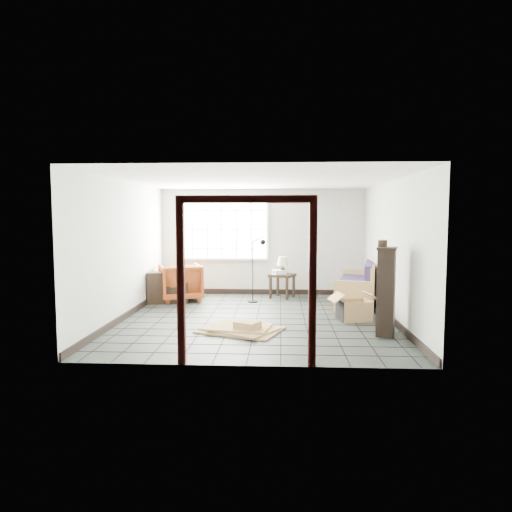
# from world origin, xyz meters

# --- Properties ---
(ground) EXTENTS (5.50, 5.50, 0.00)m
(ground) POSITION_xyz_m (0.00, 0.00, 0.00)
(ground) COLOR black
(ground) RESTS_ON ground
(room_shell) EXTENTS (5.02, 5.52, 2.61)m
(room_shell) POSITION_xyz_m (0.00, 0.03, 1.68)
(room_shell) COLOR #A8ACA5
(room_shell) RESTS_ON ground
(window_panel) EXTENTS (2.32, 0.08, 1.52)m
(window_panel) POSITION_xyz_m (-1.00, 2.70, 1.60)
(window_panel) COLOR silver
(window_panel) RESTS_ON ground
(doorway_trim) EXTENTS (1.80, 0.08, 2.20)m
(doorway_trim) POSITION_xyz_m (0.00, -2.70, 1.38)
(doorway_trim) COLOR #390F0C
(doorway_trim) RESTS_ON ground
(futon_sofa) EXTENTS (1.23, 2.22, 0.93)m
(futon_sofa) POSITION_xyz_m (2.21, 1.68, 0.34)
(futon_sofa) COLOR #A47C4A
(futon_sofa) RESTS_ON ground
(armchair) EXTENTS (1.15, 1.12, 0.93)m
(armchair) POSITION_xyz_m (-1.85, 1.77, 0.46)
(armchair) COLOR brown
(armchair) RESTS_ON ground
(side_table) EXTENTS (0.69, 0.69, 0.57)m
(side_table) POSITION_xyz_m (0.49, 2.22, 0.47)
(side_table) COLOR black
(side_table) RESTS_ON ground
(table_lamp) EXTENTS (0.27, 0.27, 0.41)m
(table_lamp) POSITION_xyz_m (0.50, 2.19, 0.86)
(table_lamp) COLOR black
(table_lamp) RESTS_ON side_table
(projector) EXTENTS (0.35, 0.32, 0.10)m
(projector) POSITION_xyz_m (0.42, 2.17, 0.62)
(projector) COLOR silver
(projector) RESTS_ON side_table
(floor_lamp) EXTENTS (0.45, 0.29, 1.48)m
(floor_lamp) POSITION_xyz_m (-0.07, 1.64, 0.79)
(floor_lamp) COLOR black
(floor_lamp) RESTS_ON ground
(console_shelf) EXTENTS (0.95, 0.55, 0.70)m
(console_shelf) POSITION_xyz_m (-2.07, 1.48, 0.35)
(console_shelf) COLOR black
(console_shelf) RESTS_ON ground
(tall_shelf) EXTENTS (0.41, 0.46, 1.44)m
(tall_shelf) POSITION_xyz_m (2.15, -1.11, 0.73)
(tall_shelf) COLOR black
(tall_shelf) RESTS_ON ground
(pot) EXTENTS (0.15, 0.15, 0.11)m
(pot) POSITION_xyz_m (2.09, -1.03, 1.49)
(pot) COLOR black
(pot) RESTS_ON tall_shelf
(open_box) EXTENTS (0.99, 0.62, 0.52)m
(open_box) POSITION_xyz_m (1.82, -0.03, 0.19)
(open_box) COLOR #A1894E
(open_box) RESTS_ON ground
(cardboard_pile) EXTENTS (1.55, 1.32, 0.19)m
(cardboard_pile) POSITION_xyz_m (-0.22, -0.97, 0.05)
(cardboard_pile) COLOR #A1894E
(cardboard_pile) RESTS_ON ground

